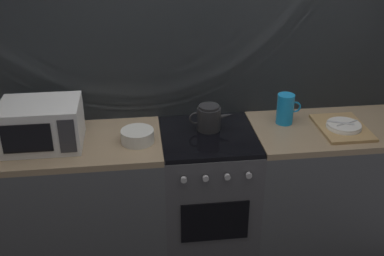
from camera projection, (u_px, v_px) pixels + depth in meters
The scene contains 10 objects.
ground_plane at pixel (207, 246), 3.39m from camera, with size 8.00×8.00×0.00m, color #2D2D33.
back_wall at pixel (202, 71), 3.14m from camera, with size 3.60×0.05×2.40m.
counter_left at pixel (71, 203), 3.09m from camera, with size 1.20×0.60×0.90m.
stove_unit at pixel (207, 194), 3.19m from camera, with size 0.60×0.63×0.90m.
counter_right at pixel (336, 184), 3.29m from camera, with size 1.20×0.60×0.90m.
microwave at pixel (42, 125), 2.81m from camera, with size 0.46×0.35×0.27m.
kettle at pixel (209, 118), 3.01m from camera, with size 0.28×0.15×0.17m.
mixing_bowl at pixel (137, 136), 2.88m from camera, with size 0.20×0.20×0.08m, color silver.
pitcher at pixel (285, 109), 3.09m from camera, with size 0.16×0.11×0.20m.
dish_pile at pixel (343, 127), 3.04m from camera, with size 0.30×0.40×0.06m.
Camera 1 is at (-0.43, -2.62, 2.28)m, focal length 44.55 mm.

